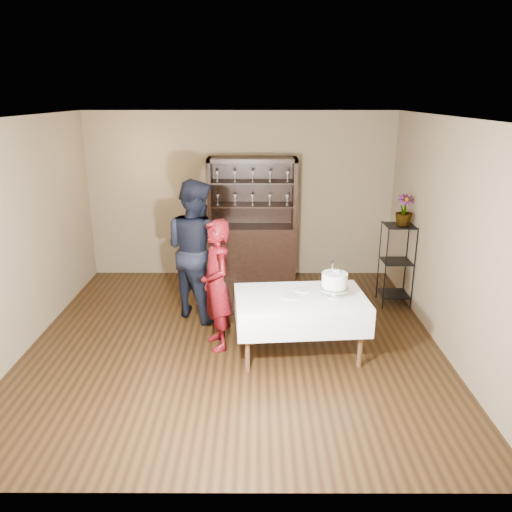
# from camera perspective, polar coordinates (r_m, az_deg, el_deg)

# --- Properties ---
(floor) EXTENTS (5.00, 5.00, 0.00)m
(floor) POSITION_cam_1_polar(r_m,az_deg,el_deg) (6.33, -2.41, -9.67)
(floor) COLOR black
(floor) RESTS_ON ground
(ceiling) EXTENTS (5.00, 5.00, 0.00)m
(ceiling) POSITION_cam_1_polar(r_m,az_deg,el_deg) (5.61, -2.78, 15.56)
(ceiling) COLOR silver
(ceiling) RESTS_ON back_wall
(back_wall) EXTENTS (5.00, 0.02, 2.70)m
(back_wall) POSITION_cam_1_polar(r_m,az_deg,el_deg) (8.26, -1.79, 6.91)
(back_wall) COLOR #726249
(back_wall) RESTS_ON floor
(wall_left) EXTENTS (0.02, 5.00, 2.70)m
(wall_left) POSITION_cam_1_polar(r_m,az_deg,el_deg) (6.45, -25.38, 1.98)
(wall_left) COLOR #726249
(wall_left) RESTS_ON floor
(wall_right) EXTENTS (0.02, 5.00, 2.70)m
(wall_right) POSITION_cam_1_polar(r_m,az_deg,el_deg) (6.23, 21.06, 2.01)
(wall_right) COLOR #726249
(wall_right) RESTS_ON floor
(china_hutch) EXTENTS (1.40, 0.48, 2.00)m
(china_hutch) POSITION_cam_1_polar(r_m,az_deg,el_deg) (8.17, -0.40, 1.86)
(china_hutch) COLOR black
(china_hutch) RESTS_ON floor
(plant_etagere) EXTENTS (0.42, 0.42, 1.20)m
(plant_etagere) POSITION_cam_1_polar(r_m,az_deg,el_deg) (7.45, 15.74, -0.57)
(plant_etagere) COLOR black
(plant_etagere) RESTS_ON floor
(cake_table) EXTENTS (1.55, 1.03, 0.74)m
(cake_table) POSITION_cam_1_polar(r_m,az_deg,el_deg) (5.82, 5.05, -6.14)
(cake_table) COLOR white
(cake_table) RESTS_ON floor
(woman) EXTENTS (0.56, 0.68, 1.59)m
(woman) POSITION_cam_1_polar(r_m,az_deg,el_deg) (5.91, -4.52, -3.34)
(woman) COLOR black
(woman) RESTS_ON floor
(man) EXTENTS (1.17, 1.15, 1.90)m
(man) POSITION_cam_1_polar(r_m,az_deg,el_deg) (6.75, -6.87, 0.76)
(man) COLOR black
(man) RESTS_ON floor
(cake) EXTENTS (0.36, 0.36, 0.45)m
(cake) POSITION_cam_1_polar(r_m,az_deg,el_deg) (5.70, 8.96, -2.94)
(cake) COLOR beige
(cake) RESTS_ON cake_table
(plate_near) EXTENTS (0.26, 0.26, 0.01)m
(plate_near) POSITION_cam_1_polar(r_m,az_deg,el_deg) (5.71, 3.93, -4.61)
(plate_near) COLOR beige
(plate_near) RESTS_ON cake_table
(plate_far) EXTENTS (0.25, 0.25, 0.01)m
(plate_far) POSITION_cam_1_polar(r_m,az_deg,el_deg) (5.90, 5.38, -3.87)
(plate_far) COLOR beige
(plate_far) RESTS_ON cake_table
(potted_plant) EXTENTS (0.26, 0.26, 0.43)m
(potted_plant) POSITION_cam_1_polar(r_m,az_deg,el_deg) (7.26, 16.59, 5.03)
(potted_plant) COLOR #446E34
(potted_plant) RESTS_ON plant_etagere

